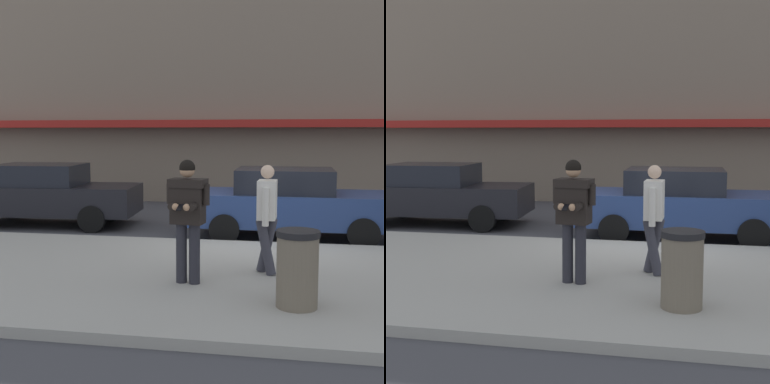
# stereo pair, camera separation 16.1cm
# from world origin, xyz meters

# --- Properties ---
(ground_plane) EXTENTS (80.00, 80.00, 0.00)m
(ground_plane) POSITION_xyz_m (0.00, 0.00, 0.00)
(ground_plane) COLOR #3D3D42
(sidewalk) EXTENTS (32.00, 5.30, 0.14)m
(sidewalk) POSITION_xyz_m (1.00, -2.85, 0.07)
(sidewalk) COLOR #99968E
(sidewalk) RESTS_ON ground
(curb_paint_line) EXTENTS (28.00, 0.12, 0.01)m
(curb_paint_line) POSITION_xyz_m (1.00, 0.05, 0.00)
(curb_paint_line) COLOR silver
(curb_paint_line) RESTS_ON ground
(parked_sedan_near) EXTENTS (4.60, 2.14, 1.54)m
(parked_sedan_near) POSITION_xyz_m (-5.40, 1.57, 0.79)
(parked_sedan_near) COLOR black
(parked_sedan_near) RESTS_ON ground
(parked_sedan_mid) EXTENTS (4.51, 1.95, 1.54)m
(parked_sedan_mid) POSITION_xyz_m (0.64, 0.92, 0.79)
(parked_sedan_mid) COLOR navy
(parked_sedan_mid) RESTS_ON ground
(man_texting_on_phone) EXTENTS (0.64, 0.62, 1.81)m
(man_texting_on_phone) POSITION_xyz_m (-0.84, -3.40, 1.25)
(man_texting_on_phone) COLOR #23232B
(man_texting_on_phone) RESTS_ON sidewalk
(pedestrian_in_light_coat) EXTENTS (0.34, 0.60, 1.70)m
(pedestrian_in_light_coat) POSITION_xyz_m (0.26, -2.64, 1.11)
(pedestrian_in_light_coat) COLOR #33333D
(pedestrian_in_light_coat) RESTS_ON sidewalk
(trash_bin) EXTENTS (0.55, 0.55, 0.98)m
(trash_bin) POSITION_xyz_m (0.71, -4.20, 0.63)
(trash_bin) COLOR #665B4C
(trash_bin) RESTS_ON sidewalk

